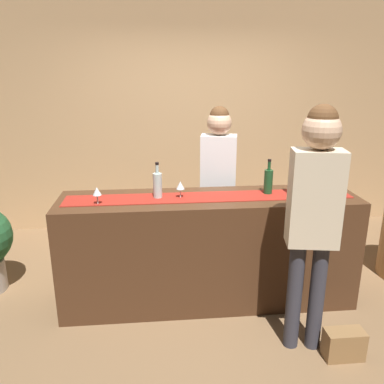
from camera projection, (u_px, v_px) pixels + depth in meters
The scene contains 12 objects.
ground_plane at pixel (208, 298), 3.58m from camera, with size 10.00×10.00×0.00m, color brown.
back_wall at pixel (189, 114), 4.95m from camera, with size 6.00×0.12×2.90m, color tan.
bar_counter at pixel (209, 250), 3.43m from camera, with size 2.51×0.60×0.97m, color #472B19.
counter_runner_cloth at pixel (209, 197), 3.29m from camera, with size 2.39×0.28×0.01m, color maroon.
wine_bottle_clear at pixel (158, 185), 3.24m from camera, with size 0.07×0.07×0.30m.
wine_bottle_green at pixel (268, 181), 3.35m from camera, with size 0.07×0.07×0.30m.
wine_bottle_amber at pixel (293, 181), 3.33m from camera, with size 0.07×0.07×0.30m.
wine_glass_near_customer at pixel (97, 192), 3.08m from camera, with size 0.07×0.07×0.14m.
wine_glass_mid_counter at pixel (180, 186), 3.24m from camera, with size 0.07×0.07×0.14m.
bartender at pixel (218, 173), 3.84m from camera, with size 0.37×0.27×1.67m.
customer_sipping at pixel (314, 205), 2.64m from camera, with size 0.37×0.25×1.79m.
handbag at pixel (344, 344), 2.82m from camera, with size 0.28×0.14×0.22m, color olive.
Camera 1 is at (-0.44, -3.10, 1.99)m, focal length 36.87 mm.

